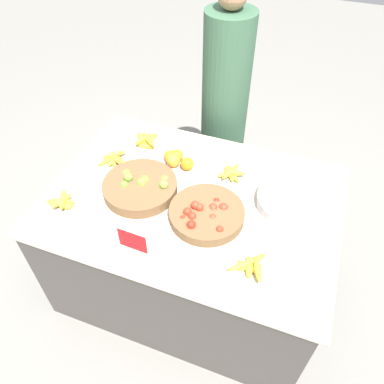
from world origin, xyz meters
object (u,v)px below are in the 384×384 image
at_px(price_sign, 132,241).
at_px(vendor_person, 224,115).
at_px(lime_bowl, 140,187).
at_px(metal_bowl, 293,202).
at_px(tomato_basket, 206,214).

height_order(price_sign, vendor_person, vendor_person).
bearing_deg(vendor_person, lime_bowl, -102.17).
bearing_deg(lime_bowl, vendor_person, 77.83).
bearing_deg(price_sign, vendor_person, 89.70).
distance_m(lime_bowl, metal_bowl, 0.81).
relative_size(metal_bowl, price_sign, 2.60).
xyz_separation_m(lime_bowl, price_sign, (0.14, -0.36, 0.02)).
bearing_deg(lime_bowl, price_sign, -69.21).
distance_m(price_sign, vendor_person, 1.27).
distance_m(lime_bowl, vendor_person, 0.93).
xyz_separation_m(metal_bowl, vendor_person, (-0.60, 0.73, -0.06)).
bearing_deg(vendor_person, tomato_basket, -78.43).
relative_size(price_sign, vendor_person, 0.09).
distance_m(lime_bowl, price_sign, 0.38).
bearing_deg(price_sign, metal_bowl, 41.69).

